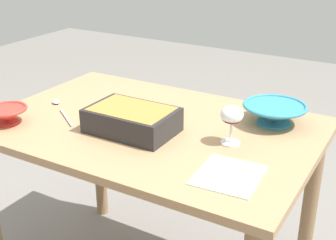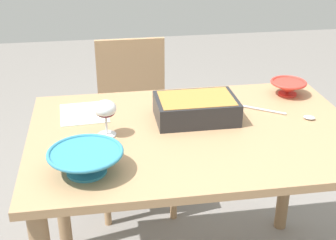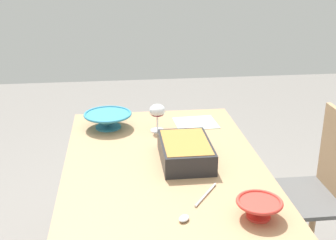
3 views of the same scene
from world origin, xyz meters
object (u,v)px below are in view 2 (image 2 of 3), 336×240
(dining_table, at_px, (195,159))
(wine_glass, at_px, (106,111))
(mixing_bowl, at_px, (288,87))
(serving_spoon, at_px, (292,115))
(small_bowl, at_px, (86,160))
(napkin, at_px, (84,113))
(chair, at_px, (134,118))
(casserole_dish, at_px, (196,107))

(dining_table, height_order, wine_glass, wine_glass)
(dining_table, relative_size, mixing_bowl, 7.92)
(dining_table, bearing_deg, serving_spoon, 8.19)
(small_bowl, height_order, napkin, small_bowl)
(mixing_bowl, bearing_deg, chair, 141.30)
(dining_table, distance_m, napkin, 0.47)
(napkin, bearing_deg, wine_glass, -68.01)
(casserole_dish, xyz_separation_m, napkin, (-0.42, 0.12, -0.05))
(wine_glass, xyz_separation_m, napkin, (-0.08, 0.20, -0.09))
(wine_glass, distance_m, mixing_bowl, 0.82)
(dining_table, relative_size, napkin, 5.81)
(chair, xyz_separation_m, small_bowl, (-0.23, -0.99, 0.34))
(dining_table, relative_size, small_bowl, 5.16)
(chair, distance_m, casserole_dish, 0.77)
(wine_glass, bearing_deg, casserole_dish, 13.75)
(small_bowl, height_order, serving_spoon, small_bowl)
(casserole_dish, xyz_separation_m, mixing_bowl, (0.44, 0.17, -0.01))
(wine_glass, height_order, napkin, wine_glass)
(wine_glass, relative_size, small_bowl, 0.58)
(wine_glass, bearing_deg, small_bowl, -106.91)
(chair, bearing_deg, serving_spoon, -51.63)
(chair, xyz_separation_m, serving_spoon, (0.56, -0.70, 0.30))
(dining_table, distance_m, serving_spoon, 0.42)
(mixing_bowl, xyz_separation_m, napkin, (-0.86, -0.05, -0.04))
(casserole_dish, distance_m, napkin, 0.44)
(mixing_bowl, height_order, serving_spoon, mixing_bowl)
(casserole_dish, height_order, small_bowl, casserole_dish)
(chair, height_order, casserole_dish, chair)
(mixing_bowl, distance_m, serving_spoon, 0.22)
(mixing_bowl, height_order, napkin, mixing_bowl)
(dining_table, bearing_deg, napkin, 152.63)
(wine_glass, bearing_deg, mixing_bowl, 18.19)
(mixing_bowl, relative_size, napkin, 0.73)
(dining_table, height_order, chair, chair)
(casserole_dish, bearing_deg, dining_table, -102.83)
(casserole_dish, height_order, serving_spoon, casserole_dish)
(chair, xyz_separation_m, wine_glass, (-0.16, -0.75, 0.39))
(serving_spoon, bearing_deg, napkin, 169.24)
(casserole_dish, relative_size, serving_spoon, 1.25)
(mixing_bowl, xyz_separation_m, small_bowl, (-0.85, -0.49, 0.01))
(serving_spoon, height_order, napkin, serving_spoon)
(serving_spoon, bearing_deg, mixing_bowl, 72.59)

